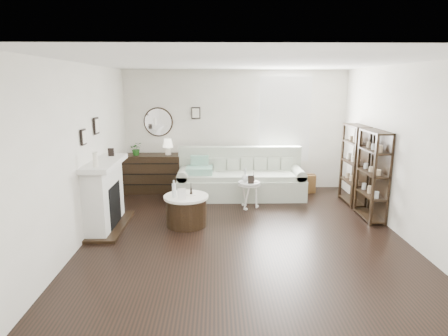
{
  "coord_description": "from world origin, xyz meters",
  "views": [
    {
      "loc": [
        -0.45,
        -5.74,
        2.39
      ],
      "look_at": [
        -0.31,
        0.8,
        0.91
      ],
      "focal_mm": 30.0,
      "sensor_mm": 36.0,
      "label": 1
    }
  ],
  "objects_px": {
    "sofa": "(240,180)",
    "drum_table": "(186,210)",
    "dresser": "(152,173)",
    "pedestal_table": "(249,184)"
  },
  "relations": [
    {
      "from": "sofa",
      "to": "drum_table",
      "type": "xyz_separation_m",
      "value": [
        -1.04,
        -1.7,
        -0.08
      ]
    },
    {
      "from": "sofa",
      "to": "dresser",
      "type": "bearing_deg",
      "value": 168.84
    },
    {
      "from": "dresser",
      "to": "pedestal_table",
      "type": "bearing_deg",
      "value": -30.23
    },
    {
      "from": "sofa",
      "to": "dresser",
      "type": "distance_m",
      "value": 2.0
    },
    {
      "from": "drum_table",
      "to": "pedestal_table",
      "type": "relative_size",
      "value": 1.44
    },
    {
      "from": "dresser",
      "to": "pedestal_table",
      "type": "relative_size",
      "value": 2.4
    },
    {
      "from": "sofa",
      "to": "drum_table",
      "type": "height_order",
      "value": "sofa"
    },
    {
      "from": "sofa",
      "to": "pedestal_table",
      "type": "bearing_deg",
      "value": -81.93
    },
    {
      "from": "drum_table",
      "to": "pedestal_table",
      "type": "bearing_deg",
      "value": 37.13
    },
    {
      "from": "drum_table",
      "to": "sofa",
      "type": "bearing_deg",
      "value": 58.53
    }
  ]
}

